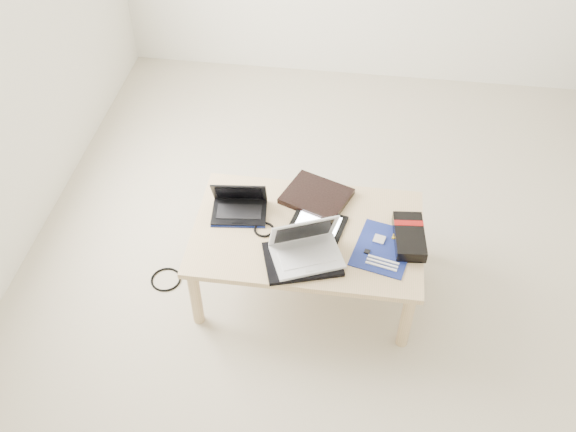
# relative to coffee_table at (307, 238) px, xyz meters

# --- Properties ---
(ground) EXTENTS (4.00, 4.00, 0.00)m
(ground) POSITION_rel_coffee_table_xyz_m (0.47, 0.04, -0.35)
(ground) COLOR #C0B59C
(ground) RESTS_ON ground
(coffee_table) EXTENTS (1.10, 0.70, 0.40)m
(coffee_table) POSITION_rel_coffee_table_xyz_m (0.00, 0.00, 0.00)
(coffee_table) COLOR tan
(coffee_table) RESTS_ON ground
(book) EXTENTS (0.38, 0.35, 0.03)m
(book) POSITION_rel_coffee_table_xyz_m (0.02, 0.23, 0.06)
(book) COLOR black
(book) RESTS_ON coffee_table
(netbook) EXTENTS (0.28, 0.22, 0.18)m
(netbook) POSITION_rel_coffee_table_xyz_m (-0.35, 0.09, 0.09)
(netbook) COLOR black
(netbook) RESTS_ON coffee_table
(tablet) EXTENTS (0.29, 0.25, 0.01)m
(tablet) POSITION_rel_coffee_table_xyz_m (0.04, 0.04, 0.06)
(tablet) COLOR black
(tablet) RESTS_ON coffee_table
(remote) EXTENTS (0.07, 0.21, 0.02)m
(remote) POSITION_rel_coffee_table_xyz_m (0.08, 0.12, 0.06)
(remote) COLOR silver
(remote) RESTS_ON coffee_table
(neoprene_sleeve) EXTENTS (0.40, 0.34, 0.02)m
(neoprene_sleeve) POSITION_rel_coffee_table_xyz_m (-0.00, -0.19, 0.06)
(neoprene_sleeve) COLOR black
(neoprene_sleeve) RESTS_ON coffee_table
(white_laptop) EXTENTS (0.37, 0.32, 0.21)m
(white_laptop) POSITION_rel_coffee_table_xyz_m (0.01, -0.17, 0.11)
(white_laptop) COLOR silver
(white_laptop) RESTS_ON neoprene_sleeve
(motherboard) EXTENTS (0.32, 0.36, 0.01)m
(motherboard) POSITION_rel_coffee_table_xyz_m (0.36, -0.07, 0.05)
(motherboard) COLOR navy
(motherboard) RESTS_ON coffee_table
(gpu_box) EXTENTS (0.16, 0.29, 0.06)m
(gpu_box) POSITION_rel_coffee_table_xyz_m (0.48, -0.00, 0.08)
(gpu_box) COLOR black
(gpu_box) RESTS_ON coffee_table
(cable_coil) EXTENTS (0.12, 0.12, 0.01)m
(cable_coil) POSITION_rel_coffee_table_xyz_m (-0.21, -0.02, 0.05)
(cable_coil) COLOR black
(cable_coil) RESTS_ON coffee_table
(floor_cable_coil) EXTENTS (0.18, 0.18, 0.01)m
(floor_cable_coil) POSITION_rel_coffee_table_xyz_m (-0.73, -0.08, -0.35)
(floor_cable_coil) COLOR black
(floor_cable_coil) RESTS_ON ground
(floor_cable_trail) EXTENTS (0.11, 0.31, 0.01)m
(floor_cable_trail) POSITION_rel_coffee_table_xyz_m (-0.61, -0.00, -0.35)
(floor_cable_trail) COLOR black
(floor_cable_trail) RESTS_ON ground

